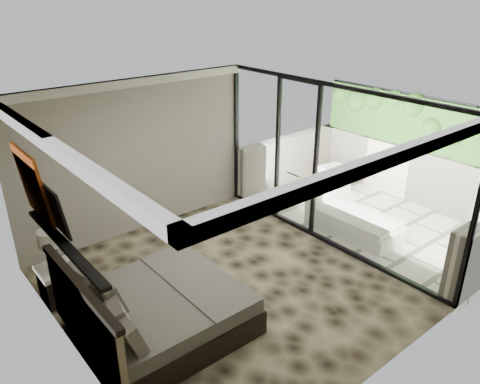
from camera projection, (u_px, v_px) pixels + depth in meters
floor at (224, 287)px, 7.10m from camera, size 5.00×5.00×0.00m
ceiling at (221, 106)px, 5.97m from camera, size 4.50×5.00×0.02m
back_wall at (137, 158)px, 8.30m from camera, size 4.50×0.02×2.80m
left_wall at (64, 258)px, 5.24m from camera, size 0.02×5.00×2.80m
glass_wall at (329, 168)px, 7.84m from camera, size 0.08×5.00×2.80m
terrace_slab at (373, 219)px, 9.30m from camera, size 3.00×5.00×0.12m
parapet_far at (415, 175)px, 9.84m from camera, size 0.30×5.00×1.10m
foliage_hedge at (424, 124)px, 9.40m from camera, size 0.36×4.60×1.10m
picture_ledge at (65, 245)px, 5.30m from camera, size 0.12×2.20×0.05m
bed at (155, 311)px, 6.06m from camera, size 2.05×1.99×1.13m
nightstand at (60, 282)px, 6.76m from camera, size 0.61×0.61×0.54m
table_lamp at (51, 245)px, 6.48m from camera, size 0.33×0.33×0.61m
abstract_canvas at (32, 185)px, 5.69m from camera, size 0.13×0.90×0.90m
framed_print at (56, 211)px, 5.36m from camera, size 0.11×0.50×0.60m
ottoman at (334, 178)px, 10.39m from camera, size 0.63×0.63×0.54m
lounger at (352, 221)px, 8.64m from camera, size 0.90×1.73×0.67m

